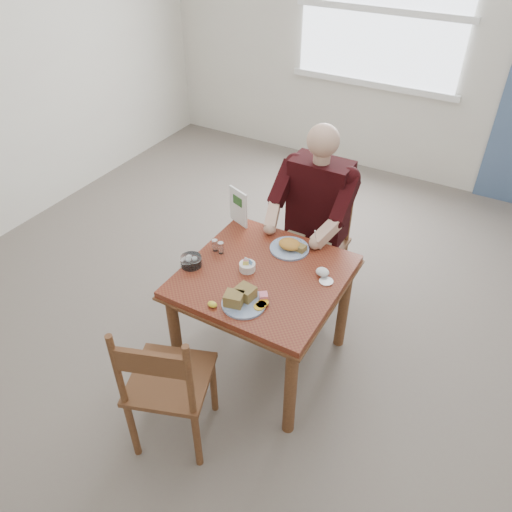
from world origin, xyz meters
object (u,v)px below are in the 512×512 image
Objects in this scene: near_plate at (243,299)px; far_plate at (290,246)px; table at (263,287)px; diner at (314,208)px; chair_near at (167,384)px; chair_far at (316,241)px.

far_plate is at bearing 89.33° from near_plate.
far_plate is (0.03, 0.28, 0.14)m from table.
near_plate is (0.03, -0.99, -0.03)m from diner.
diner reaches higher than far_plate.
far_plate is at bearing -85.53° from diner.
chair_near is 1.51m from diner.
table is 3.30× the size of far_plate.
chair_near is 0.69× the size of diner.
chair_far is 1.12m from near_plate.
near_plate is at bearing 69.72° from chair_near.
chair_far is 1.57m from chair_near.
chair_near reaches higher than near_plate.
diner is at bearing -89.99° from chair_far.
diner is 4.97× the size of far_plate.
diner is at bearing 90.00° from table.
chair_far reaches higher than table.
diner reaches higher than chair_far.
chair_near is at bearing -100.05° from far_plate.
chair_near reaches higher than far_plate.
far_plate is (0.03, -0.42, -0.04)m from diner.
far_plate is (0.01, 0.56, -0.01)m from near_plate.
chair_near is at bearing -110.28° from near_plate.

